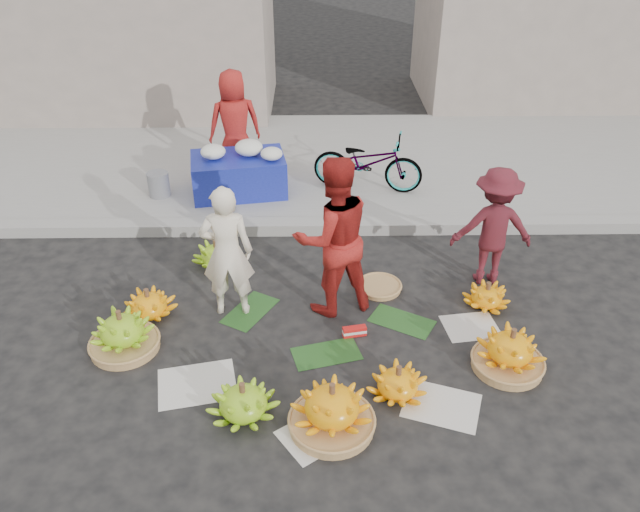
{
  "coord_description": "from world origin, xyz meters",
  "views": [
    {
      "loc": [
        -0.23,
        -4.83,
        4.04
      ],
      "look_at": [
        -0.15,
        0.48,
        0.7
      ],
      "focal_mm": 35.0,
      "sensor_mm": 36.0,
      "label": 1
    }
  ],
  "objects_px": {
    "bicycle": "(368,162)",
    "banana_bunch_0": "(122,333)",
    "banana_bunch_4": "(510,351)",
    "vendor_cream": "(227,252)",
    "flower_table": "(239,172)"
  },
  "relations": [
    {
      "from": "banana_bunch_0",
      "to": "vendor_cream",
      "type": "xyz_separation_m",
      "value": [
        0.99,
        0.61,
        0.53
      ]
    },
    {
      "from": "bicycle",
      "to": "banana_bunch_0",
      "type": "bearing_deg",
      "value": 154.75
    },
    {
      "from": "flower_table",
      "to": "bicycle",
      "type": "xyz_separation_m",
      "value": [
        1.79,
        0.09,
        0.1
      ]
    },
    {
      "from": "banana_bunch_4",
      "to": "vendor_cream",
      "type": "height_order",
      "value": "vendor_cream"
    },
    {
      "from": "banana_bunch_4",
      "to": "flower_table",
      "type": "distance_m",
      "value": 4.55
    },
    {
      "from": "banana_bunch_4",
      "to": "bicycle",
      "type": "xyz_separation_m",
      "value": [
        -1.05,
        3.63,
        0.33
      ]
    },
    {
      "from": "banana_bunch_0",
      "to": "bicycle",
      "type": "relative_size",
      "value": 0.48
    },
    {
      "from": "vendor_cream",
      "to": "bicycle",
      "type": "relative_size",
      "value": 0.95
    },
    {
      "from": "banana_bunch_4",
      "to": "flower_table",
      "type": "xyz_separation_m",
      "value": [
        -2.85,
        3.55,
        0.23
      ]
    },
    {
      "from": "bicycle",
      "to": "banana_bunch_4",
      "type": "bearing_deg",
      "value": -150.57
    },
    {
      "from": "flower_table",
      "to": "bicycle",
      "type": "distance_m",
      "value": 1.8
    },
    {
      "from": "bicycle",
      "to": "vendor_cream",
      "type": "bearing_deg",
      "value": 161.88
    },
    {
      "from": "banana_bunch_4",
      "to": "vendor_cream",
      "type": "bearing_deg",
      "value": 160.9
    },
    {
      "from": "banana_bunch_0",
      "to": "flower_table",
      "type": "bearing_deg",
      "value": 75.41
    },
    {
      "from": "banana_bunch_0",
      "to": "vendor_cream",
      "type": "bearing_deg",
      "value": 31.75
    }
  ]
}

